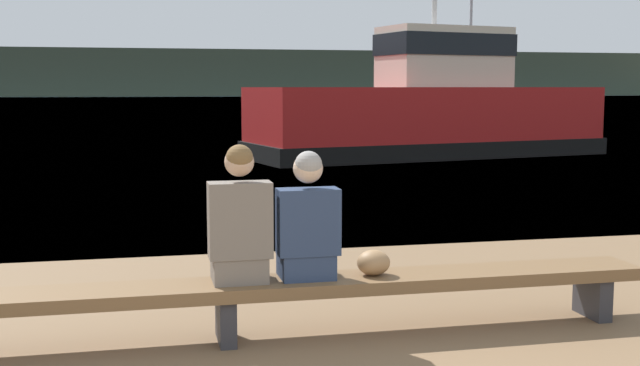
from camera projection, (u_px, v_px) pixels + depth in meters
water_surface at (146, 99)px, 125.29m from camera, size 240.00×240.00×0.00m
far_shoreline at (144, 73)px, 170.45m from camera, size 600.00×12.00×9.87m
bench_main at (225, 294)px, 5.84m from camera, size 6.56×0.48×0.44m
person_left at (240, 223)px, 5.81m from camera, size 0.46×0.37×1.01m
person_right at (307, 223)px, 5.92m from camera, size 0.46×0.37×0.96m
shopping_bag at (374, 263)px, 6.07m from camera, size 0.25×0.23×0.19m
tugboat_red at (431, 115)px, 21.72m from camera, size 10.25×4.97×6.48m
moored_sailboat at (475, 119)px, 34.72m from camera, size 6.91×4.38×8.21m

